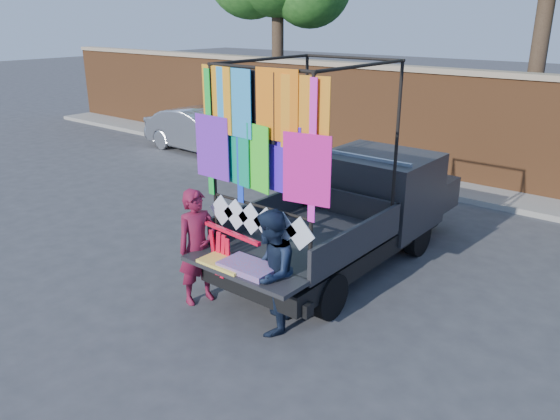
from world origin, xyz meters
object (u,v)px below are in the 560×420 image
Objects in this scene: sedan at (201,131)px; woman at (198,247)px; pickup_truck at (361,208)px; man at (271,272)px.

woman is at bearing -132.14° from sedan.
pickup_truck is 1.36× the size of sedan.
sedan is 9.75m from man.
pickup_truck is at bearing 158.22° from man.
woman is (6.42, -6.07, 0.19)m from sedan.
woman reaches higher than man.
man is at bearing -82.56° from pickup_truck.
pickup_truck reaches higher than sedan.
sedan is (-7.31, 3.34, -0.19)m from pickup_truck.
man is (1.24, 0.04, -0.01)m from woman.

